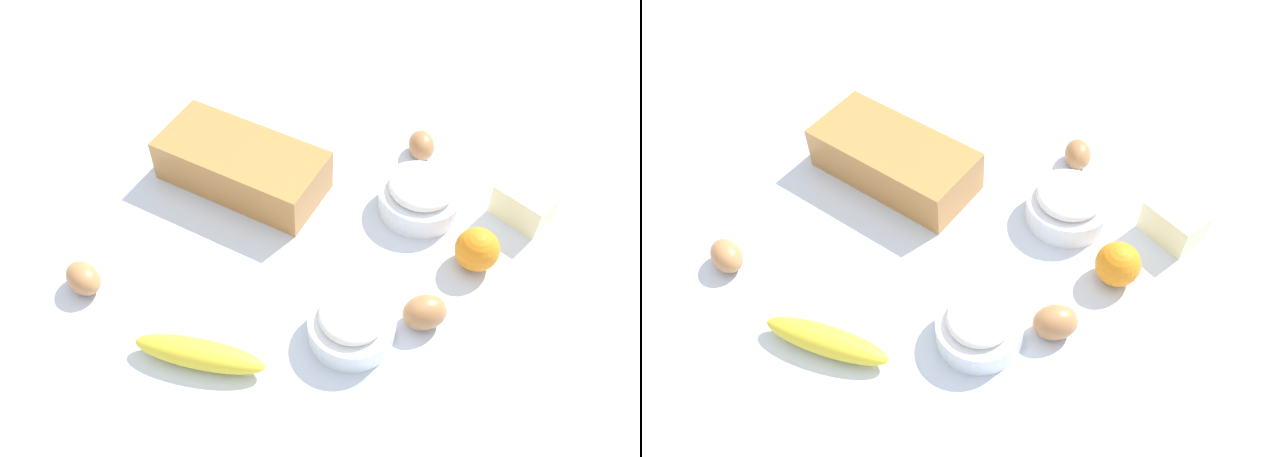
{
  "view_description": "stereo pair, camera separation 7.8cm",
  "coord_description": "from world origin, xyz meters",
  "views": [
    {
      "loc": [
        -0.3,
        0.59,
        0.85
      ],
      "look_at": [
        0.0,
        0.0,
        0.04
      ],
      "focal_mm": 37.7,
      "sensor_mm": 36.0,
      "label": 1
    },
    {
      "loc": [
        -0.36,
        0.56,
        0.85
      ],
      "look_at": [
        0.0,
        0.0,
        0.04
      ],
      "focal_mm": 37.7,
      "sensor_mm": 36.0,
      "label": 2
    }
  ],
  "objects": [
    {
      "name": "orange_fruit",
      "position": [
        -0.23,
        -0.07,
        0.03
      ],
      "size": [
        0.07,
        0.07,
        0.07
      ],
      "primitive_type": "sphere",
      "color": "orange",
      "rests_on": "ground_plane"
    },
    {
      "name": "loaf_pan",
      "position": [
        0.18,
        -0.06,
        0.04
      ],
      "size": [
        0.28,
        0.14,
        0.08
      ],
      "rotation": [
        0.0,
        0.0,
        -0.03
      ],
      "color": "#B77A3D",
      "rests_on": "ground_plane"
    },
    {
      "name": "flour_bowl",
      "position": [
        -0.11,
        0.13,
        0.03
      ],
      "size": [
        0.13,
        0.13,
        0.07
      ],
      "color": "white",
      "rests_on": "ground_plane"
    },
    {
      "name": "sugar_bowl",
      "position": [
        -0.11,
        -0.14,
        0.03
      ],
      "size": [
        0.14,
        0.14,
        0.07
      ],
      "color": "white",
      "rests_on": "ground_plane"
    },
    {
      "name": "egg_near_butter",
      "position": [
        -0.2,
        0.06,
        0.03
      ],
      "size": [
        0.08,
        0.08,
        0.05
      ],
      "primitive_type": "ellipsoid",
      "rotation": [
        0.0,
        1.57,
        3.88
      ],
      "color": "#B27849",
      "rests_on": "ground_plane"
    },
    {
      "name": "butter_block",
      "position": [
        -0.27,
        -0.21,
        0.03
      ],
      "size": [
        0.11,
        0.09,
        0.06
      ],
      "primitive_type": "cube",
      "rotation": [
        0.0,
        0.0,
        -0.31
      ],
      "color": "#F4EDB2",
      "rests_on": "ground_plane"
    },
    {
      "name": "egg_beside_bowl",
      "position": [
        -0.07,
        -0.26,
        0.02
      ],
      "size": [
        0.07,
        0.08,
        0.05
      ],
      "primitive_type": "ellipsoid",
      "rotation": [
        0.0,
        1.57,
        2.12
      ],
      "color": "#AB7345",
      "rests_on": "ground_plane"
    },
    {
      "name": "banana",
      "position": [
        0.06,
        0.26,
        0.02
      ],
      "size": [
        0.2,
        0.09,
        0.04
      ],
      "primitive_type": "ellipsoid",
      "rotation": [
        0.0,
        0.0,
        0.24
      ],
      "color": "yellow",
      "rests_on": "ground_plane"
    },
    {
      "name": "egg_loose",
      "position": [
        0.28,
        0.23,
        0.02
      ],
      "size": [
        0.08,
        0.07,
        0.05
      ],
      "primitive_type": "ellipsoid",
      "rotation": [
        0.0,
        1.57,
        2.78
      ],
      "color": "#B77B4B",
      "rests_on": "ground_plane"
    },
    {
      "name": "ground_plane",
      "position": [
        0.0,
        0.0,
        -0.01
      ],
      "size": [
        2.4,
        2.4,
        0.02
      ],
      "primitive_type": "cube",
      "color": "silver"
    }
  ]
}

